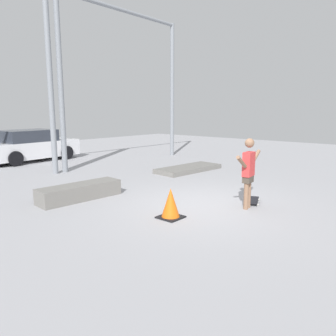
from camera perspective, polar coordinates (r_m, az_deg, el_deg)
The scene contains 8 objects.
ground_plane at distance 8.24m, azimuth 6.46°, elevation -6.46°, with size 36.00×36.00×0.00m, color #9E9EA3.
skateboarder at distance 7.95m, azimuth 13.83°, elevation -0.25°, with size 1.41×0.25×1.69m.
skateboard at distance 8.68m, azimuth 14.74°, elevation -5.46°, with size 0.77×0.48×0.08m.
grind_box at distance 8.98m, azimuth -15.07°, elevation -4.01°, with size 2.23×0.64×0.41m, color slate.
manual_pad at distance 12.78m, azimuth 3.60°, elevation -0.11°, with size 2.80×1.09×0.17m, color slate.
canopy_support_right at distance 14.94m, azimuth -7.48°, elevation 16.48°, with size 6.54×0.20×6.55m.
parked_car_white at distance 16.52m, azimuth -22.82°, elevation 3.56°, with size 4.23×2.18×1.45m.
traffic_cone at distance 7.18m, azimuth 0.46°, elevation -6.19°, with size 0.50×0.50×0.67m.
Camera 1 is at (-6.54, -4.44, 2.33)m, focal length 35.00 mm.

